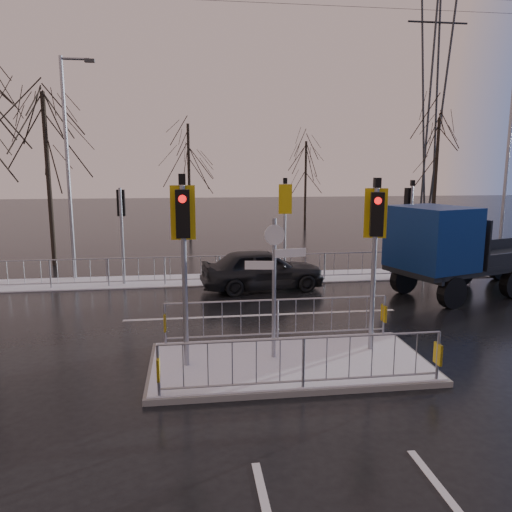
{
  "coord_description": "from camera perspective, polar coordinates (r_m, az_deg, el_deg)",
  "views": [
    {
      "loc": [
        -2.09,
        -10.09,
        4.29
      ],
      "look_at": [
        -0.23,
        3.61,
        1.8
      ],
      "focal_mm": 35.0,
      "sensor_mm": 36.0,
      "label": 1
    }
  ],
  "objects": [
    {
      "name": "car_far_lane",
      "position": [
        17.52,
        0.73,
        -1.52
      ],
      "size": [
        4.46,
        2.22,
        1.46
      ],
      "primitive_type": "imported",
      "rotation": [
        0.0,
        0.0,
        1.69
      ],
      "color": "black",
      "rests_on": "ground"
    },
    {
      "name": "street_lamp_left",
      "position": [
        20.07,
        -20.55,
        10.15
      ],
      "size": [
        1.25,
        0.18,
        8.2
      ],
      "color": "gray",
      "rests_on": "ground"
    },
    {
      "name": "traffic_island",
      "position": [
        11.03,
        3.7,
        -10.53
      ],
      "size": [
        6.0,
        3.04,
        4.15
      ],
      "color": "slate",
      "rests_on": "ground"
    },
    {
      "name": "lane_markings",
      "position": [
        10.86,
        4.1,
        -13.07
      ],
      "size": [
        8.0,
        11.38,
        0.01
      ],
      "color": "silver",
      "rests_on": "ground"
    },
    {
      "name": "tree_far_c",
      "position": [
        35.02,
        20.01,
        11.01
      ],
      "size": [
        4.0,
        4.0,
        7.55
      ],
      "color": "black",
      "rests_on": "ground"
    },
    {
      "name": "ground",
      "position": [
        11.17,
        3.74,
        -12.42
      ],
      "size": [
        120.0,
        120.0,
        0.0
      ],
      "primitive_type": "plane",
      "color": "black",
      "rests_on": "ground"
    },
    {
      "name": "pylon_wires",
      "position": [
        44.86,
        18.36,
        18.36
      ],
      "size": [
        70.0,
        2.38,
        19.97
      ],
      "color": "#2D3033",
      "rests_on": "ground"
    },
    {
      "name": "street_lamp_right",
      "position": [
        22.49,
        26.92,
        9.38
      ],
      "size": [
        1.25,
        0.18,
        8.0
      ],
      "color": "gray",
      "rests_on": "ground"
    },
    {
      "name": "far_kerb_fixtures",
      "position": [
        18.63,
        -0.26,
        0.1
      ],
      "size": [
        18.0,
        0.65,
        3.83
      ],
      "color": "gray",
      "rests_on": "ground"
    },
    {
      "name": "tree_near_b",
      "position": [
        23.37,
        -22.86,
        11.53
      ],
      "size": [
        4.0,
        4.0,
        7.55
      ],
      "color": "black",
      "rests_on": "ground"
    },
    {
      "name": "tree_far_b",
      "position": [
        35.04,
        5.71,
        9.99
      ],
      "size": [
        3.25,
        3.25,
        6.14
      ],
      "color": "black",
      "rests_on": "ground"
    },
    {
      "name": "tree_far_a",
      "position": [
        32.1,
        -7.71,
        11.08
      ],
      "size": [
        3.75,
        3.75,
        7.08
      ],
      "color": "black",
      "rests_on": "ground"
    },
    {
      "name": "snow_verge",
      "position": [
        19.29,
        -1.32,
        -2.58
      ],
      "size": [
        30.0,
        2.0,
        0.04
      ],
      "primitive_type": "cube",
      "color": "white",
      "rests_on": "ground"
    },
    {
      "name": "flatbed_truck",
      "position": [
        17.62,
        21.51,
        0.76
      ],
      "size": [
        6.97,
        4.34,
        3.04
      ],
      "color": "black",
      "rests_on": "ground"
    }
  ]
}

